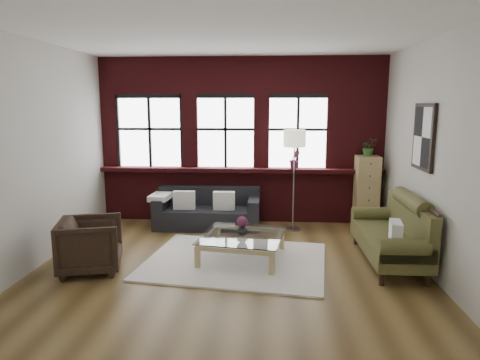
# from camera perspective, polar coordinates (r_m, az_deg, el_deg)

# --- Properties ---
(floor) EXTENTS (5.50, 5.50, 0.00)m
(floor) POSITION_cam_1_polar(r_m,az_deg,el_deg) (6.35, -1.27, -11.23)
(floor) COLOR brown
(floor) RESTS_ON ground
(ceiling) EXTENTS (5.50, 5.50, 0.00)m
(ceiling) POSITION_cam_1_polar(r_m,az_deg,el_deg) (5.98, -1.40, 18.67)
(ceiling) COLOR white
(ceiling) RESTS_ON ground
(wall_back) EXTENTS (5.50, 0.00, 5.50)m
(wall_back) POSITION_cam_1_polar(r_m,az_deg,el_deg) (8.44, 0.15, 5.27)
(wall_back) COLOR beige
(wall_back) RESTS_ON ground
(wall_front) EXTENTS (5.50, 0.00, 5.50)m
(wall_front) POSITION_cam_1_polar(r_m,az_deg,el_deg) (3.50, -4.87, -1.57)
(wall_front) COLOR beige
(wall_front) RESTS_ON ground
(wall_left) EXTENTS (0.00, 5.00, 5.00)m
(wall_left) POSITION_cam_1_polar(r_m,az_deg,el_deg) (6.77, -25.23, 3.13)
(wall_left) COLOR beige
(wall_left) RESTS_ON ground
(wall_right) EXTENTS (0.00, 5.00, 5.00)m
(wall_right) POSITION_cam_1_polar(r_m,az_deg,el_deg) (6.34, 24.30, 2.79)
(wall_right) COLOR beige
(wall_right) RESTS_ON ground
(brick_backwall) EXTENTS (5.50, 0.12, 3.20)m
(brick_backwall) POSITION_cam_1_polar(r_m,az_deg,el_deg) (8.38, 0.12, 5.24)
(brick_backwall) COLOR #531317
(brick_backwall) RESTS_ON floor
(sill_ledge) EXTENTS (5.50, 0.30, 0.08)m
(sill_ledge) POSITION_cam_1_polar(r_m,az_deg,el_deg) (8.35, 0.08, 1.36)
(sill_ledge) COLOR #531317
(sill_ledge) RESTS_ON brick_backwall
(window_left) EXTENTS (1.38, 0.10, 1.50)m
(window_left) POSITION_cam_1_polar(r_m,az_deg,el_deg) (8.67, -11.90, 6.18)
(window_left) COLOR black
(window_left) RESTS_ON brick_backwall
(window_mid) EXTENTS (1.38, 0.10, 1.50)m
(window_mid) POSITION_cam_1_polar(r_m,az_deg,el_deg) (8.40, -1.93, 6.27)
(window_mid) COLOR black
(window_mid) RESTS_ON brick_backwall
(window_right) EXTENTS (1.38, 0.10, 1.50)m
(window_right) POSITION_cam_1_polar(r_m,az_deg,el_deg) (8.38, 7.70, 6.18)
(window_right) COLOR black
(window_right) RESTS_ON brick_backwall
(wall_poster) EXTENTS (0.05, 0.74, 0.94)m
(wall_poster) POSITION_cam_1_polar(r_m,az_deg,el_deg) (6.59, 23.31, 5.29)
(wall_poster) COLOR black
(wall_poster) RESTS_ON wall_right
(shag_rug) EXTENTS (2.84, 2.36, 0.03)m
(shag_rug) POSITION_cam_1_polar(r_m,az_deg,el_deg) (6.46, -0.60, -10.69)
(shag_rug) COLOR silver
(shag_rug) RESTS_ON floor
(dark_sofa) EXTENTS (1.96, 0.79, 0.71)m
(dark_sofa) POSITION_cam_1_polar(r_m,az_deg,el_deg) (8.11, -4.36, -3.88)
(dark_sofa) COLOR black
(dark_sofa) RESTS_ON floor
(pillow_a) EXTENTS (0.40, 0.15, 0.34)m
(pillow_a) POSITION_cam_1_polar(r_m,az_deg,el_deg) (8.04, -7.45, -2.68)
(pillow_a) COLOR white
(pillow_a) RESTS_ON dark_sofa
(pillow_b) EXTENTS (0.41, 0.16, 0.34)m
(pillow_b) POSITION_cam_1_polar(r_m,az_deg,el_deg) (7.93, -2.14, -2.78)
(pillow_b) COLOR white
(pillow_b) RESTS_ON dark_sofa
(vintage_settee) EXTENTS (0.85, 1.90, 1.02)m
(vintage_settee) POSITION_cam_1_polar(r_m,az_deg,el_deg) (6.63, 19.24, -6.23)
(vintage_settee) COLOR #4B4A22
(vintage_settee) RESTS_ON floor
(pillow_settee) EXTENTS (0.20, 0.40, 0.34)m
(pillow_settee) POSITION_cam_1_polar(r_m,az_deg,el_deg) (6.05, 20.03, -6.80)
(pillow_settee) COLOR white
(pillow_settee) RESTS_ON vintage_settee
(armchair) EXTENTS (1.01, 0.99, 0.75)m
(armchair) POSITION_cam_1_polar(r_m,az_deg,el_deg) (6.36, -19.30, -8.17)
(armchair) COLOR black
(armchair) RESTS_ON floor
(coffee_table) EXTENTS (1.35, 1.35, 0.40)m
(coffee_table) POSITION_cam_1_polar(r_m,az_deg,el_deg) (6.50, 0.30, -8.95)
(coffee_table) COLOR tan
(coffee_table) RESTS_ON shag_rug
(vase) EXTENTS (0.17, 0.17, 0.17)m
(vase) POSITION_cam_1_polar(r_m,az_deg,el_deg) (6.41, 0.30, -6.59)
(vase) COLOR #B2B2B2
(vase) RESTS_ON coffee_table
(flowers) EXTENTS (0.16, 0.16, 0.16)m
(flowers) POSITION_cam_1_polar(r_m,az_deg,el_deg) (6.38, 0.30, -5.60)
(flowers) COLOR #612142
(flowers) RESTS_ON vase
(drawer_chest) EXTENTS (0.42, 0.42, 1.36)m
(drawer_chest) POSITION_cam_1_polar(r_m,az_deg,el_deg) (8.40, 16.50, -1.51)
(drawer_chest) COLOR tan
(drawer_chest) RESTS_ON floor
(potted_plant_top) EXTENTS (0.33, 0.29, 0.33)m
(potted_plant_top) POSITION_cam_1_polar(r_m,az_deg,el_deg) (8.28, 16.79, 4.23)
(potted_plant_top) COLOR #2D5923
(potted_plant_top) RESTS_ON drawer_chest
(floor_lamp) EXTENTS (0.40, 0.40, 2.00)m
(floor_lamp) POSITION_cam_1_polar(r_m,az_deg,el_deg) (7.85, 7.18, 0.43)
(floor_lamp) COLOR #A5A5A8
(floor_lamp) RESTS_ON floor
(sill_plant) EXTENTS (0.22, 0.18, 0.37)m
(sill_plant) POSITION_cam_1_polar(r_m,az_deg,el_deg) (8.29, 7.29, 2.77)
(sill_plant) COLOR #612142
(sill_plant) RESTS_ON sill_ledge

